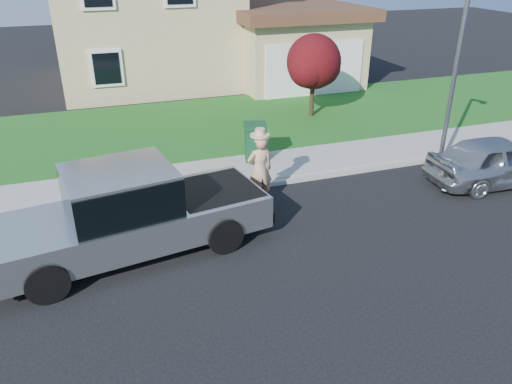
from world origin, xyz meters
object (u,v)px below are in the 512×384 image
sedan (499,161)px  street_lamp (458,69)px  woman (260,168)px  trash_bin (255,142)px  pickup_truck (129,214)px  ornamental_tree (314,64)px

sedan → street_lamp: bearing=51.5°
woman → trash_bin: woman is taller
woman → pickup_truck: bearing=20.1°
woman → street_lamp: 6.00m
ornamental_tree → trash_bin: ornamental_tree is taller
sedan → trash_bin: bearing=62.2°
trash_bin → sedan: bearing=-16.0°
trash_bin → ornamental_tree: bearing=60.6°
woman → street_lamp: street_lamp is taller
sedan → ornamental_tree: 7.77m
pickup_truck → street_lamp: 9.37m
woman → street_lamp: bearing=178.0°
sedan → street_lamp: street_lamp is taller
pickup_truck → sedan: pickup_truck is taller
woman → trash_bin: bearing=-107.6°
woman → trash_bin: (0.75, 2.53, -0.25)m
ornamental_tree → trash_bin: bearing=-134.6°
woman → sedan: woman is taller
sedan → street_lamp: 2.83m
street_lamp → trash_bin: bearing=128.7°
sedan → street_lamp: (-1.11, 0.99, 2.41)m
pickup_truck → woman: woman is taller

